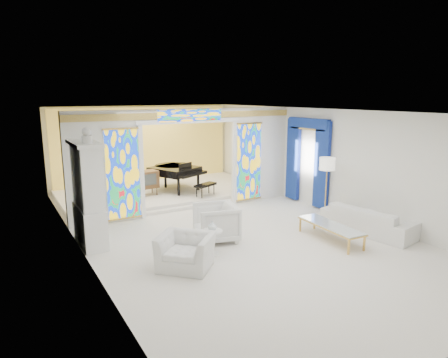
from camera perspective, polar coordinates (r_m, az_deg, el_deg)
floor at (r=10.44m, az=-0.04°, el=-7.01°), size 12.00×12.00×0.00m
ceiling at (r=9.88m, az=-0.05°, el=9.68°), size 7.00×12.00×0.02m
wall_back at (r=15.47m, az=-11.36°, el=4.68°), size 7.00×0.02×3.00m
wall_left at (r=8.86m, az=-20.00°, el=-1.11°), size 0.02×12.00×3.00m
wall_right at (r=12.17m, az=14.35°, el=2.63°), size 0.02×12.00×3.00m
partition_wall at (r=11.77m, az=-4.96°, el=3.41°), size 7.00×0.22×3.00m
stained_glass_left at (r=11.03m, az=-14.25°, el=0.64°), size 0.90×0.04×2.40m
stained_glass_right at (r=12.73m, az=3.56°, el=2.46°), size 0.90×0.04×2.40m
stained_glass_transom at (r=11.56m, az=-4.83°, el=9.07°), size 2.00×0.04×0.34m
alcove_platform at (r=13.97m, az=-8.56°, el=-1.87°), size 6.80×3.80×0.18m
gold_curtain_back at (r=15.36m, az=-11.21°, el=4.64°), size 6.70×0.10×2.90m
chandelier at (r=13.58m, az=-7.93°, el=8.27°), size 0.48×0.48×0.30m
blue_drapes at (r=12.60m, az=11.81°, el=3.41°), size 0.14×1.85×2.65m
china_cabinet at (r=9.56m, az=-18.85°, el=-2.15°), size 0.56×1.46×2.72m
armchair_left at (r=8.09m, az=-5.48°, el=-10.25°), size 1.38×1.38×0.68m
armchair_right at (r=9.45m, az=-1.15°, el=-6.24°), size 1.17×1.15×0.88m
sofa at (r=10.64m, az=19.92°, el=-5.49°), size 1.27×2.41×0.67m
side_table at (r=8.68m, az=-1.67°, el=-8.51°), size 0.45×0.45×0.54m
vase at (r=8.59m, az=-1.68°, el=-6.68°), size 0.22×0.22×0.21m
coffee_table at (r=9.78m, az=14.97°, el=-6.48°), size 0.65×1.82×0.40m
floor_lamp at (r=11.16m, az=14.52°, el=1.68°), size 0.45×0.45×1.73m
grand_piano at (r=13.85m, az=-6.97°, el=1.27°), size 1.84×2.78×0.99m
tv_console at (r=13.16m, az=-10.98°, el=-0.07°), size 0.75×0.56×0.80m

